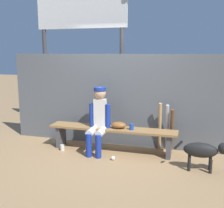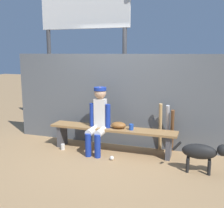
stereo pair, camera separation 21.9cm
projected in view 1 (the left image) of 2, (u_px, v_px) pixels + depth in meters
The scene contains 13 objects.
ground_plane at pixel (112, 151), 5.18m from camera, with size 30.00×30.00×0.00m, color #9E7A51.
chainlink_fence at pixel (118, 100), 5.41m from camera, with size 4.53×0.03×1.82m, color #595E63.
dugout_bench at pixel (112, 133), 5.11m from camera, with size 2.41×0.36×0.46m.
player_seated at pixel (98, 118), 5.02m from camera, with size 0.41×0.55×1.21m.
baseball_glove at pixel (119, 125), 5.05m from camera, with size 0.28×0.20×0.12m, color brown.
bat_wood_tan at pixel (160, 126), 5.17m from camera, with size 0.06×0.06×0.93m, color tan.
bat_aluminum_silver at pixel (167, 127), 5.14m from camera, with size 0.06×0.06×0.91m, color #B7B7BC.
bat_wood_dark at pixel (172, 130), 5.10m from camera, with size 0.06×0.06×0.84m, color brown.
baseball at pixel (113, 158), 4.75m from camera, with size 0.07×0.07×0.07m, color white.
cup_on_ground at pixel (62, 148), 5.21m from camera, with size 0.08×0.08×0.11m, color silver.
cup_on_bench at pixel (132, 127), 4.95m from camera, with size 0.08×0.08×0.11m, color #1E47AD.
scoreboard at pixel (84, 26), 6.34m from camera, with size 2.47×0.27×3.43m.
dog at pixel (204, 151), 4.25m from camera, with size 0.84×0.20×0.49m.
Camera 1 is at (1.38, -4.73, 1.84)m, focal length 43.84 mm.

